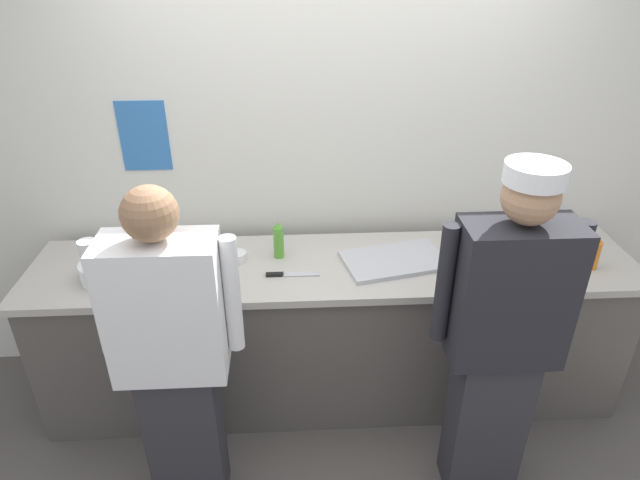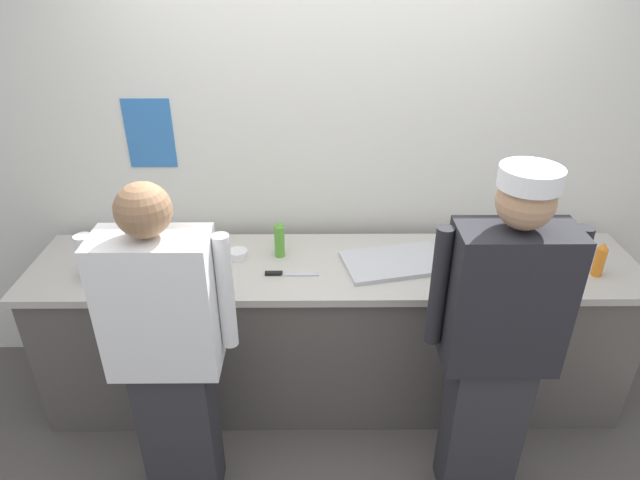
# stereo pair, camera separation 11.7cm
# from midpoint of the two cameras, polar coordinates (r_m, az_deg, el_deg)

# --- Properties ---
(ground_plane) EXTENTS (9.00, 9.00, 0.00)m
(ground_plane) POSITION_cam_midpoint_polar(r_m,az_deg,el_deg) (3.21, 2.69, -19.82)
(ground_plane) COLOR #514C47
(wall_back) EXTENTS (5.05, 0.11, 2.66)m
(wall_back) POSITION_cam_midpoint_polar(r_m,az_deg,el_deg) (3.13, 2.49, 8.74)
(wall_back) COLOR silver
(wall_back) RESTS_ON ground
(prep_counter) EXTENTS (3.22, 0.67, 0.90)m
(prep_counter) POSITION_cam_midpoint_polar(r_m,az_deg,el_deg) (3.16, 2.55, -9.48)
(prep_counter) COLOR #56514C
(prep_counter) RESTS_ON ground
(chef_near_left) EXTENTS (0.60, 0.24, 1.64)m
(chef_near_left) POSITION_cam_midpoint_polar(r_m,az_deg,el_deg) (2.45, -14.30, -11.10)
(chef_near_left) COLOR #2D2D33
(chef_near_left) RESTS_ON ground
(chef_center) EXTENTS (0.61, 0.24, 1.70)m
(chef_center) POSITION_cam_midpoint_polar(r_m,az_deg,el_deg) (2.49, 19.36, -10.01)
(chef_center) COLOR #2D2D33
(chef_center) RESTS_ON ground
(plate_stack_front) EXTENTS (0.21, 0.21, 0.10)m
(plate_stack_front) POSITION_cam_midpoint_polar(r_m,az_deg,el_deg) (3.28, 25.41, -0.64)
(plate_stack_front) COLOR white
(plate_stack_front) RESTS_ON prep_counter
(plate_stack_rear) EXTENTS (0.24, 0.24, 0.10)m
(plate_stack_rear) POSITION_cam_midpoint_polar(r_m,az_deg,el_deg) (2.98, -20.32, -2.49)
(plate_stack_rear) COLOR white
(plate_stack_rear) RESTS_ON prep_counter
(mixing_bowl_steel) EXTENTS (0.37, 0.37, 0.11)m
(mixing_bowl_steel) POSITION_cam_midpoint_polar(r_m,az_deg,el_deg) (3.00, 19.34, -1.82)
(mixing_bowl_steel) COLOR #B7BABF
(mixing_bowl_steel) RESTS_ON prep_counter
(sheet_tray) EXTENTS (0.59, 0.43, 0.02)m
(sheet_tray) POSITION_cam_midpoint_polar(r_m,az_deg,el_deg) (2.92, 8.95, -2.31)
(sheet_tray) COLOR #B7BABF
(sheet_tray) RESTS_ON prep_counter
(squeeze_bottle_primary) EXTENTS (0.06, 0.06, 0.21)m
(squeeze_bottle_primary) POSITION_cam_midpoint_polar(r_m,az_deg,el_deg) (2.92, -3.11, 0.07)
(squeeze_bottle_primary) COLOR #56A333
(squeeze_bottle_primary) RESTS_ON prep_counter
(squeeze_bottle_secondary) EXTENTS (0.05, 0.05, 0.19)m
(squeeze_bottle_secondary) POSITION_cam_midpoint_polar(r_m,az_deg,el_deg) (3.13, 28.13, -1.84)
(squeeze_bottle_secondary) COLOR orange
(squeeze_bottle_secondary) RESTS_ON prep_counter
(ramekin_orange_sauce) EXTENTS (0.10, 0.10, 0.05)m
(ramekin_orange_sauce) POSITION_cam_midpoint_polar(r_m,az_deg,el_deg) (2.96, -7.46, -1.46)
(ramekin_orange_sauce) COLOR white
(ramekin_orange_sauce) RESTS_ON prep_counter
(ramekin_red_sauce) EXTENTS (0.10, 0.10, 0.04)m
(ramekin_red_sauce) POSITION_cam_midpoint_polar(r_m,az_deg,el_deg) (2.84, -14.11, -3.71)
(ramekin_red_sauce) COLOR white
(ramekin_red_sauce) RESTS_ON prep_counter
(chefs_knife) EXTENTS (0.27, 0.03, 0.02)m
(chefs_knife) POSITION_cam_midpoint_polar(r_m,az_deg,el_deg) (2.81, -2.25, -3.54)
(chefs_knife) COLOR #B7BABF
(chefs_knife) RESTS_ON prep_counter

